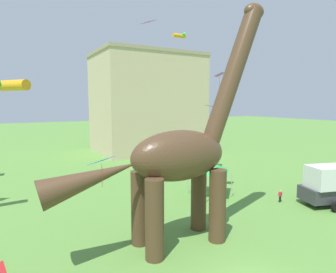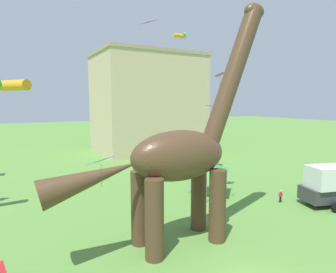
{
  "view_description": "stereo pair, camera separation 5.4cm",
  "coord_description": "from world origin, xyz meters",
  "px_view_note": "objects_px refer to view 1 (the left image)",
  "views": [
    {
      "loc": [
        -8.8,
        -8.24,
        8.09
      ],
      "look_at": [
        -0.34,
        6.83,
        6.04
      ],
      "focal_mm": 30.6,
      "sensor_mm": 36.0,
      "label": 1
    },
    {
      "loc": [
        -8.75,
        -8.26,
        8.09
      ],
      "look_at": [
        -0.34,
        6.83,
        6.04
      ],
      "focal_mm": 30.6,
      "sensor_mm": 36.0,
      "label": 2
    }
  ],
  "objects_px": {
    "person_watching_child": "(280,195)",
    "kite_trailing": "(148,22)",
    "kite_mid_right": "(9,85)",
    "kite_near_high": "(220,75)",
    "festival_canopy_tent": "(210,167)",
    "kite_far_right": "(180,35)",
    "kite_near_low": "(102,161)",
    "dinosaur_sculpture": "(178,156)",
    "parked_box_truck": "(336,184)",
    "kite_mid_center": "(210,106)"
  },
  "relations": [
    {
      "from": "person_watching_child",
      "to": "parked_box_truck",
      "type": "bearing_deg",
      "value": 166.38
    },
    {
      "from": "parked_box_truck",
      "to": "festival_canopy_tent",
      "type": "xyz_separation_m",
      "value": [
        -7.42,
        6.71,
        0.9
      ]
    },
    {
      "from": "parked_box_truck",
      "to": "kite_near_low",
      "type": "distance_m",
      "value": 21.04
    },
    {
      "from": "kite_mid_right",
      "to": "kite_mid_center",
      "type": "distance_m",
      "value": 20.29
    },
    {
      "from": "kite_near_high",
      "to": "kite_trailing",
      "type": "bearing_deg",
      "value": 95.48
    },
    {
      "from": "kite_near_high",
      "to": "person_watching_child",
      "type": "bearing_deg",
      "value": -40.55
    },
    {
      "from": "kite_trailing",
      "to": "kite_near_low",
      "type": "relative_size",
      "value": 2.14
    },
    {
      "from": "kite_trailing",
      "to": "kite_far_right",
      "type": "xyz_separation_m",
      "value": [
        2.68,
        -2.38,
        -1.6
      ]
    },
    {
      "from": "person_watching_child",
      "to": "festival_canopy_tent",
      "type": "height_order",
      "value": "festival_canopy_tent"
    },
    {
      "from": "festival_canopy_tent",
      "to": "kite_near_low",
      "type": "xyz_separation_m",
      "value": [
        -12.64,
        -11.0,
        3.78
      ]
    },
    {
      "from": "festival_canopy_tent",
      "to": "kite_mid_right",
      "type": "xyz_separation_m",
      "value": [
        -14.82,
        7.23,
        6.96
      ]
    },
    {
      "from": "dinosaur_sculpture",
      "to": "kite_mid_center",
      "type": "distance_m",
      "value": 17.97
    },
    {
      "from": "person_watching_child",
      "to": "kite_near_high",
      "type": "height_order",
      "value": "kite_near_high"
    },
    {
      "from": "kite_near_high",
      "to": "dinosaur_sculpture",
      "type": "bearing_deg",
      "value": -144.25
    },
    {
      "from": "kite_near_high",
      "to": "kite_far_right",
      "type": "distance_m",
      "value": 10.16
    },
    {
      "from": "kite_near_low",
      "to": "kite_mid_center",
      "type": "bearing_deg",
      "value": 44.94
    },
    {
      "from": "person_watching_child",
      "to": "kite_mid_right",
      "type": "xyz_separation_m",
      "value": [
        -18.79,
        11.48,
        8.89
      ]
    },
    {
      "from": "kite_near_low",
      "to": "parked_box_truck",
      "type": "bearing_deg",
      "value": 12.07
    },
    {
      "from": "dinosaur_sculpture",
      "to": "festival_canopy_tent",
      "type": "distance_m",
      "value": 9.41
    },
    {
      "from": "kite_trailing",
      "to": "kite_near_high",
      "type": "distance_m",
      "value": 12.94
    },
    {
      "from": "kite_mid_center",
      "to": "kite_near_low",
      "type": "bearing_deg",
      "value": -135.06
    },
    {
      "from": "parked_box_truck",
      "to": "festival_canopy_tent",
      "type": "distance_m",
      "value": 10.04
    },
    {
      "from": "kite_near_low",
      "to": "person_watching_child",
      "type": "bearing_deg",
      "value": 22.12
    },
    {
      "from": "kite_far_right",
      "to": "dinosaur_sculpture",
      "type": "bearing_deg",
      "value": -121.93
    },
    {
      "from": "kite_trailing",
      "to": "kite_far_right",
      "type": "height_order",
      "value": "kite_trailing"
    },
    {
      "from": "kite_near_high",
      "to": "kite_mid_center",
      "type": "xyz_separation_m",
      "value": [
        5.28,
        7.94,
        -2.65
      ]
    },
    {
      "from": "kite_far_right",
      "to": "kite_trailing",
      "type": "bearing_deg",
      "value": 138.34
    },
    {
      "from": "kite_near_low",
      "to": "kite_mid_center",
      "type": "xyz_separation_m",
      "value": [
        18.03,
        18.0,
        1.36
      ]
    },
    {
      "from": "kite_trailing",
      "to": "dinosaur_sculpture",
      "type": "bearing_deg",
      "value": -110.04
    },
    {
      "from": "parked_box_truck",
      "to": "person_watching_child",
      "type": "xyz_separation_m",
      "value": [
        -3.45,
        2.46,
        -1.04
      ]
    },
    {
      "from": "dinosaur_sculpture",
      "to": "kite_mid_center",
      "type": "height_order",
      "value": "dinosaur_sculpture"
    },
    {
      "from": "kite_near_low",
      "to": "dinosaur_sculpture",
      "type": "bearing_deg",
      "value": 41.02
    },
    {
      "from": "kite_mid_right",
      "to": "kite_mid_center",
      "type": "height_order",
      "value": "kite_mid_right"
    },
    {
      "from": "kite_far_right",
      "to": "festival_canopy_tent",
      "type": "bearing_deg",
      "value": -102.48
    },
    {
      "from": "person_watching_child",
      "to": "kite_mid_center",
      "type": "relative_size",
      "value": 0.51
    },
    {
      "from": "festival_canopy_tent",
      "to": "parked_box_truck",
      "type": "bearing_deg",
      "value": -42.13
    },
    {
      "from": "kite_trailing",
      "to": "kite_mid_center",
      "type": "bearing_deg",
      "value": -26.44
    },
    {
      "from": "parked_box_truck",
      "to": "kite_far_right",
      "type": "distance_m",
      "value": 20.71
    },
    {
      "from": "person_watching_child",
      "to": "kite_mid_right",
      "type": "height_order",
      "value": "kite_mid_right"
    },
    {
      "from": "dinosaur_sculpture",
      "to": "kite_near_low",
      "type": "relative_size",
      "value": 15.21
    },
    {
      "from": "person_watching_child",
      "to": "kite_mid_center",
      "type": "height_order",
      "value": "kite_mid_center"
    },
    {
      "from": "person_watching_child",
      "to": "kite_trailing",
      "type": "distance_m",
      "value": 22.31
    },
    {
      "from": "kite_near_high",
      "to": "kite_near_low",
      "type": "relative_size",
      "value": 1.36
    },
    {
      "from": "kite_trailing",
      "to": "kite_mid_right",
      "type": "distance_m",
      "value": 15.99
    },
    {
      "from": "kite_trailing",
      "to": "kite_mid_center",
      "type": "height_order",
      "value": "kite_trailing"
    },
    {
      "from": "person_watching_child",
      "to": "kite_far_right",
      "type": "relative_size",
      "value": 0.66
    },
    {
      "from": "kite_mid_right",
      "to": "kite_mid_center",
      "type": "relative_size",
      "value": 1.68
    },
    {
      "from": "parked_box_truck",
      "to": "kite_mid_right",
      "type": "height_order",
      "value": "kite_mid_right"
    },
    {
      "from": "festival_canopy_tent",
      "to": "kite_far_right",
      "type": "height_order",
      "value": "kite_far_right"
    },
    {
      "from": "kite_far_right",
      "to": "person_watching_child",
      "type": "bearing_deg",
      "value": -79.41
    }
  ]
}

